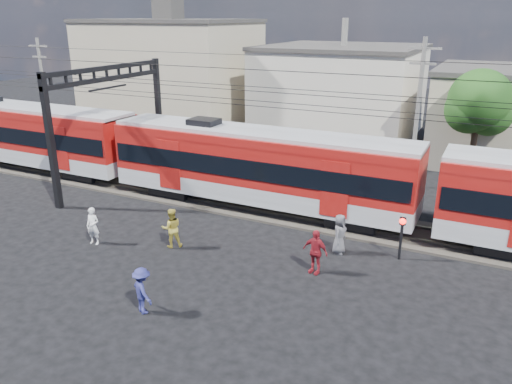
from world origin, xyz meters
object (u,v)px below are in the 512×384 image
pedestrian_c (142,291)px  pedestrian_a (93,226)px  commuter_train (263,165)px  crossing_signal (402,230)px

pedestrian_c → pedestrian_a: bearing=-5.2°
commuter_train → pedestrian_c: commuter_train is taller
commuter_train → crossing_signal: bearing=-19.3°
pedestrian_c → crossing_signal: 10.54m
pedestrian_a → crossing_signal: size_ratio=0.89×
pedestrian_a → crossing_signal: crossing_signal is taller
pedestrian_c → crossing_signal: size_ratio=0.88×
commuter_train → pedestrian_a: bearing=-124.9°
commuter_train → pedestrian_c: (0.49, -10.47, -1.57)m
commuter_train → crossing_signal: (7.54, -2.64, -1.10)m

